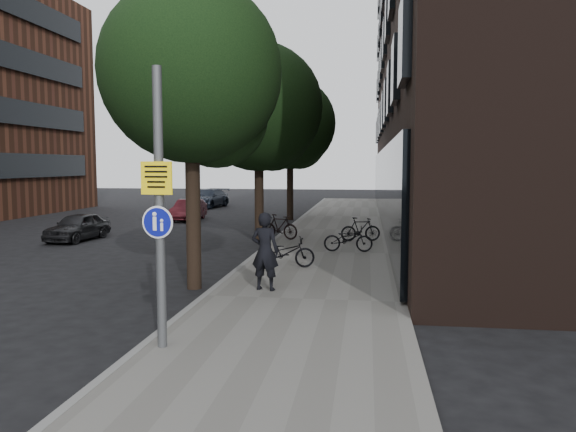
% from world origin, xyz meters
% --- Properties ---
extents(ground, '(120.00, 120.00, 0.00)m').
position_xyz_m(ground, '(0.00, 0.00, 0.00)').
color(ground, black).
rests_on(ground, ground).
extents(sidewalk, '(4.50, 60.00, 0.12)m').
position_xyz_m(sidewalk, '(0.25, 10.00, 0.06)').
color(sidewalk, '#65635D').
rests_on(sidewalk, ground).
extents(curb_edge, '(0.15, 60.00, 0.13)m').
position_xyz_m(curb_edge, '(-2.00, 10.00, 0.07)').
color(curb_edge, slate).
rests_on(curb_edge, ground).
extents(building_right_dark_brick, '(12.00, 40.00, 18.00)m').
position_xyz_m(building_right_dark_brick, '(8.50, 22.00, 9.00)').
color(building_right_dark_brick, black).
rests_on(building_right_dark_brick, ground).
extents(street_tree_near, '(4.40, 4.40, 7.50)m').
position_xyz_m(street_tree_near, '(-2.53, 4.64, 5.11)').
color(street_tree_near, black).
rests_on(street_tree_near, ground).
extents(street_tree_mid, '(5.00, 5.00, 7.80)m').
position_xyz_m(street_tree_mid, '(-2.53, 13.14, 5.11)').
color(street_tree_mid, black).
rests_on(street_tree_mid, ground).
extents(street_tree_far, '(5.00, 5.00, 7.80)m').
position_xyz_m(street_tree_far, '(-2.53, 22.14, 5.11)').
color(street_tree_far, black).
rests_on(street_tree_far, ground).
extents(signpost, '(0.52, 0.15, 4.49)m').
position_xyz_m(signpost, '(-1.64, -0.24, 2.39)').
color(signpost, '#595B5E').
rests_on(signpost, sidewalk).
extents(pedestrian, '(0.75, 0.56, 1.85)m').
position_xyz_m(pedestrian, '(-0.73, 4.07, 1.04)').
color(pedestrian, black).
rests_on(pedestrian, sidewalk).
extents(parked_bike_facade_near, '(1.67, 0.64, 0.87)m').
position_xyz_m(parked_bike_facade_near, '(1.01, 10.22, 0.55)').
color(parked_bike_facade_near, black).
rests_on(parked_bike_facade_near, sidewalk).
extents(parked_bike_facade_far, '(1.61, 0.81, 0.93)m').
position_xyz_m(parked_bike_facade_far, '(1.40, 12.88, 0.58)').
color(parked_bike_facade_far, black).
rests_on(parked_bike_facade_far, sidewalk).
extents(parked_bike_curb_near, '(1.79, 1.03, 0.89)m').
position_xyz_m(parked_bike_curb_near, '(-0.66, 6.94, 0.56)').
color(parked_bike_curb_near, black).
rests_on(parked_bike_curb_near, sidewalk).
extents(parked_bike_curb_far, '(1.69, 1.05, 0.98)m').
position_xyz_m(parked_bike_curb_far, '(-1.80, 13.09, 0.61)').
color(parked_bike_curb_far, black).
rests_on(parked_bike_curb_far, sidewalk).
extents(parked_car_near, '(1.59, 3.40, 1.13)m').
position_xyz_m(parked_car_near, '(-9.96, 12.37, 0.56)').
color(parked_car_near, black).
rests_on(parked_car_near, ground).
extents(parked_car_mid, '(1.29, 3.50, 1.14)m').
position_xyz_m(parked_car_mid, '(-8.11, 20.93, 0.57)').
color(parked_car_mid, '#52171F').
rests_on(parked_car_mid, ground).
extents(parked_car_far, '(2.43, 4.78, 1.33)m').
position_xyz_m(parked_car_far, '(-9.61, 29.95, 0.66)').
color(parked_car_far, '#1A212E').
rests_on(parked_car_far, ground).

